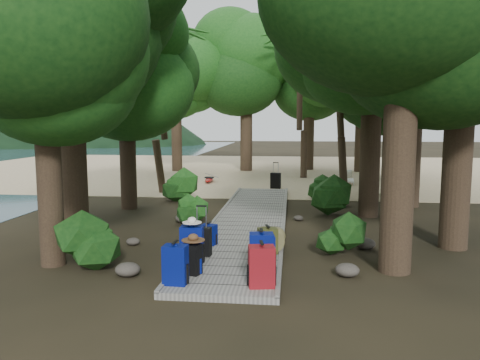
% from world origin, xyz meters
% --- Properties ---
extents(ground, '(120.00, 120.00, 0.00)m').
position_xyz_m(ground, '(0.00, 0.00, 0.00)').
color(ground, '#2D2516').
rests_on(ground, ground).
extents(sand_beach, '(40.00, 22.00, 0.02)m').
position_xyz_m(sand_beach, '(0.00, 16.00, 0.01)').
color(sand_beach, tan).
rests_on(sand_beach, ground).
extents(boardwalk, '(2.00, 12.00, 0.12)m').
position_xyz_m(boardwalk, '(0.00, 1.00, 0.06)').
color(boardwalk, gray).
rests_on(boardwalk, ground).
extents(backpack_left_a, '(0.41, 0.30, 0.74)m').
position_xyz_m(backpack_left_a, '(-0.76, -4.56, 0.49)').
color(backpack_left_a, '#050969').
rests_on(backpack_left_a, boardwalk).
extents(backpack_left_b, '(0.39, 0.33, 0.61)m').
position_xyz_m(backpack_left_b, '(-0.61, -4.01, 0.43)').
color(backpack_left_b, black).
rests_on(backpack_left_b, boardwalk).
extents(backpack_left_c, '(0.45, 0.33, 0.80)m').
position_xyz_m(backpack_left_c, '(-0.74, -3.35, 0.52)').
color(backpack_left_c, '#050969').
rests_on(backpack_left_c, boardwalk).
extents(backpack_left_d, '(0.38, 0.32, 0.50)m').
position_xyz_m(backpack_left_d, '(-0.66, -1.95, 0.37)').
color(backpack_left_d, '#050969').
rests_on(backpack_left_d, boardwalk).
extents(backpack_right_a, '(0.47, 0.37, 0.76)m').
position_xyz_m(backpack_right_a, '(0.69, -4.52, 0.50)').
color(backpack_right_a, maroon).
rests_on(backpack_right_a, boardwalk).
extents(backpack_right_b, '(0.46, 0.35, 0.78)m').
position_xyz_m(backpack_right_b, '(0.63, -3.70, 0.51)').
color(backpack_right_b, '#050969').
rests_on(backpack_right_b, boardwalk).
extents(backpack_right_c, '(0.43, 0.34, 0.68)m').
position_xyz_m(backpack_right_c, '(0.66, -3.53, 0.46)').
color(backpack_right_c, '#050969').
rests_on(backpack_right_c, boardwalk).
extents(backpack_right_d, '(0.45, 0.38, 0.59)m').
position_xyz_m(backpack_right_d, '(0.68, -2.52, 0.41)').
color(backpack_right_d, '#41421A').
rests_on(backpack_right_d, boardwalk).
extents(duffel_right_khaki, '(0.67, 0.76, 0.43)m').
position_xyz_m(duffel_right_khaki, '(0.70, -2.17, 0.33)').
color(duffel_right_khaki, olive).
rests_on(duffel_right_khaki, boardwalk).
extents(suitcase_on_boardwalk, '(0.40, 0.24, 0.59)m').
position_xyz_m(suitcase_on_boardwalk, '(-0.64, -2.83, 0.41)').
color(suitcase_on_boardwalk, black).
rests_on(suitcase_on_boardwalk, boardwalk).
extents(lone_suitcase_on_sand, '(0.46, 0.31, 0.67)m').
position_xyz_m(lone_suitcase_on_sand, '(0.47, 7.88, 0.35)').
color(lone_suitcase_on_sand, black).
rests_on(lone_suitcase_on_sand, sand_beach).
extents(hat_brown, '(0.42, 0.42, 0.13)m').
position_xyz_m(hat_brown, '(-0.57, -3.98, 0.79)').
color(hat_brown, '#51351E').
rests_on(hat_brown, backpack_left_b).
extents(hat_white, '(0.37, 0.37, 0.12)m').
position_xyz_m(hat_white, '(-0.72, -3.40, 0.98)').
color(hat_white, silver).
rests_on(hat_white, backpack_left_c).
extents(kayak, '(0.89, 3.25, 0.32)m').
position_xyz_m(kayak, '(-2.73, 9.65, 0.18)').
color(kayak, '#9D110D').
rests_on(kayak, sand_beach).
extents(sun_lounger, '(0.82, 1.95, 0.61)m').
position_xyz_m(sun_lounger, '(3.66, 9.63, 0.33)').
color(sun_lounger, silver).
rests_on(sun_lounger, sand_beach).
extents(tree_right_a, '(5.15, 5.15, 8.59)m').
position_xyz_m(tree_right_a, '(3.12, -3.08, 4.30)').
color(tree_right_a, black).
rests_on(tree_right_a, ground).
extents(tree_right_b, '(4.98, 4.98, 8.89)m').
position_xyz_m(tree_right_b, '(4.80, -1.19, 4.45)').
color(tree_right_b, black).
rests_on(tree_right_b, ground).
extents(tree_right_c, '(4.92, 4.92, 8.52)m').
position_xyz_m(tree_right_c, '(3.47, 2.26, 4.26)').
color(tree_right_c, black).
rests_on(tree_right_c, ground).
extents(tree_right_d, '(5.48, 5.48, 10.05)m').
position_xyz_m(tree_right_d, '(5.09, 4.19, 5.03)').
color(tree_right_d, black).
rests_on(tree_right_d, ground).
extents(tree_right_e, '(4.73, 4.73, 8.52)m').
position_xyz_m(tree_right_e, '(4.27, 6.67, 4.26)').
color(tree_right_e, black).
rests_on(tree_right_e, ground).
extents(tree_right_f, '(6.02, 6.02, 10.75)m').
position_xyz_m(tree_right_f, '(6.39, 9.83, 5.37)').
color(tree_right_f, black).
rests_on(tree_right_f, ground).
extents(tree_left_a, '(4.08, 4.08, 6.80)m').
position_xyz_m(tree_left_a, '(-3.54, -3.40, 3.40)').
color(tree_left_a, black).
rests_on(tree_left_a, ground).
extents(tree_left_b, '(5.57, 5.57, 10.02)m').
position_xyz_m(tree_left_b, '(-4.62, -0.18, 5.01)').
color(tree_left_b, black).
rests_on(tree_left_b, ground).
extents(tree_left_c, '(4.33, 4.33, 7.53)m').
position_xyz_m(tree_left_c, '(-4.17, 2.75, 3.77)').
color(tree_left_c, black).
rests_on(tree_left_c, ground).
extents(tree_back_a, '(5.78, 5.78, 10.01)m').
position_xyz_m(tree_back_a, '(-1.52, 15.24, 5.00)').
color(tree_back_a, black).
rests_on(tree_back_a, ground).
extents(tree_back_b, '(5.04, 5.04, 9.00)m').
position_xyz_m(tree_back_b, '(2.13, 16.29, 4.50)').
color(tree_back_b, black).
rests_on(tree_back_b, ground).
extents(tree_back_c, '(4.96, 4.96, 8.93)m').
position_xyz_m(tree_back_c, '(5.03, 15.39, 4.47)').
color(tree_back_c, black).
rests_on(tree_back_c, ground).
extents(tree_back_d, '(5.11, 5.11, 8.51)m').
position_xyz_m(tree_back_d, '(-5.51, 14.60, 4.26)').
color(tree_back_d, black).
rests_on(tree_back_d, ground).
extents(palm_right_a, '(4.02, 4.02, 6.85)m').
position_xyz_m(palm_right_a, '(3.25, 5.88, 3.43)').
color(palm_right_a, '#144312').
rests_on(palm_right_a, ground).
extents(palm_right_b, '(4.13, 4.13, 7.97)m').
position_xyz_m(palm_right_b, '(5.11, 11.62, 3.98)').
color(palm_right_b, '#144312').
rests_on(palm_right_b, ground).
extents(palm_right_c, '(4.57, 4.57, 7.27)m').
position_xyz_m(palm_right_c, '(2.01, 12.21, 3.64)').
color(palm_right_c, '#144312').
rests_on(palm_right_c, ground).
extents(palm_left_a, '(4.06, 4.06, 6.45)m').
position_xyz_m(palm_left_a, '(-4.25, 6.18, 3.23)').
color(palm_left_a, '#144312').
rests_on(palm_left_a, ground).
extents(rock_left_a, '(0.47, 0.42, 0.26)m').
position_xyz_m(rock_left_a, '(-1.82, -3.92, 0.13)').
color(rock_left_a, '#4C473F').
rests_on(rock_left_a, ground).
extents(rock_left_b, '(0.31, 0.28, 0.17)m').
position_xyz_m(rock_left_b, '(-2.47, -1.77, 0.09)').
color(rock_left_b, '#4C473F').
rests_on(rock_left_b, ground).
extents(rock_left_c, '(0.53, 0.48, 0.29)m').
position_xyz_m(rock_left_c, '(-1.83, 0.71, 0.15)').
color(rock_left_c, '#4C473F').
rests_on(rock_left_c, ground).
extents(rock_left_d, '(0.27, 0.24, 0.15)m').
position_xyz_m(rock_left_d, '(-2.06, 2.78, 0.07)').
color(rock_left_d, '#4C473F').
rests_on(rock_left_d, ground).
extents(rock_right_a, '(0.45, 0.40, 0.25)m').
position_xyz_m(rock_right_a, '(2.20, -3.48, 0.12)').
color(rock_right_a, '#4C473F').
rests_on(rock_right_a, ground).
extents(rock_right_b, '(0.46, 0.42, 0.25)m').
position_xyz_m(rock_right_b, '(2.82, -1.51, 0.13)').
color(rock_right_b, '#4C473F').
rests_on(rock_right_b, ground).
extents(rock_right_c, '(0.27, 0.25, 0.15)m').
position_xyz_m(rock_right_c, '(1.37, 1.40, 0.08)').
color(rock_right_c, '#4C473F').
rests_on(rock_right_c, ground).
extents(rock_right_d, '(0.57, 0.51, 0.31)m').
position_xyz_m(rock_right_d, '(2.83, 3.93, 0.16)').
color(rock_right_d, '#4C473F').
rests_on(rock_right_d, ground).
extents(shrub_left_a, '(1.22, 1.22, 1.10)m').
position_xyz_m(shrub_left_a, '(-2.74, -3.42, 0.55)').
color(shrub_left_a, '#154314').
rests_on(shrub_left_a, ground).
extents(shrub_left_b, '(0.82, 0.82, 0.74)m').
position_xyz_m(shrub_left_b, '(-1.60, 0.79, 0.37)').
color(shrub_left_b, '#154314').
rests_on(shrub_left_b, ground).
extents(shrub_left_c, '(1.18, 1.18, 1.06)m').
position_xyz_m(shrub_left_c, '(-2.84, 4.31, 0.53)').
color(shrub_left_c, '#154314').
rests_on(shrub_left_c, ground).
extents(shrub_right_a, '(0.90, 0.90, 0.81)m').
position_xyz_m(shrub_right_a, '(2.17, -2.05, 0.41)').
color(shrub_right_a, '#154314').
rests_on(shrub_right_a, ground).
extents(shrub_right_b, '(1.27, 1.27, 1.14)m').
position_xyz_m(shrub_right_b, '(2.36, 2.27, 0.57)').
color(shrub_right_b, '#154314').
rests_on(shrub_right_b, ground).
extents(shrub_right_c, '(0.85, 0.85, 0.76)m').
position_xyz_m(shrub_right_c, '(2.28, 5.66, 0.38)').
color(shrub_right_c, '#154314').
rests_on(shrub_right_c, ground).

